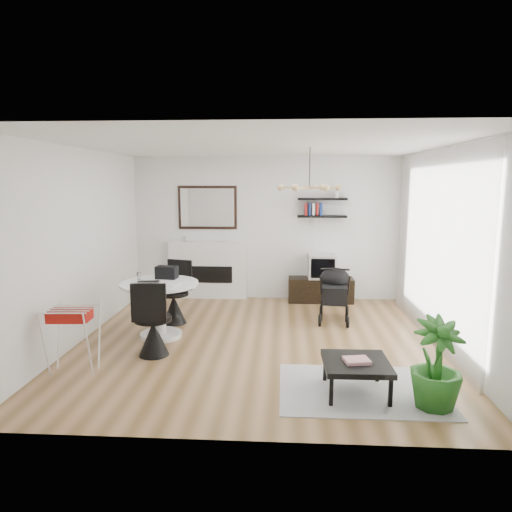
# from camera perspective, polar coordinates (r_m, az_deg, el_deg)

# --- Properties ---
(floor) EXTENTS (5.00, 5.00, 0.00)m
(floor) POSITION_cam_1_polar(r_m,az_deg,el_deg) (6.54, 0.23, -10.67)
(floor) COLOR brown
(floor) RESTS_ON ground
(ceiling) EXTENTS (5.00, 5.00, 0.00)m
(ceiling) POSITION_cam_1_polar(r_m,az_deg,el_deg) (6.17, 0.24, 13.64)
(ceiling) COLOR white
(ceiling) RESTS_ON wall_back
(wall_back) EXTENTS (5.00, 0.00, 5.00)m
(wall_back) POSITION_cam_1_polar(r_m,az_deg,el_deg) (8.69, 1.17, 3.43)
(wall_back) COLOR white
(wall_back) RESTS_ON floor
(wall_left) EXTENTS (0.00, 5.00, 5.00)m
(wall_left) POSITION_cam_1_polar(r_m,az_deg,el_deg) (6.82, -21.23, 1.23)
(wall_left) COLOR white
(wall_left) RESTS_ON floor
(wall_right) EXTENTS (0.00, 5.00, 5.00)m
(wall_right) POSITION_cam_1_polar(r_m,az_deg,el_deg) (6.56, 22.59, 0.86)
(wall_right) COLOR white
(wall_right) RESTS_ON floor
(sheer_curtain) EXTENTS (0.04, 3.60, 2.60)m
(sheer_curtain) POSITION_cam_1_polar(r_m,az_deg,el_deg) (6.72, 21.23, 1.11)
(sheer_curtain) COLOR white
(sheer_curtain) RESTS_ON wall_right
(fireplace) EXTENTS (1.50, 0.17, 2.16)m
(fireplace) POSITION_cam_1_polar(r_m,az_deg,el_deg) (8.82, -6.03, -0.90)
(fireplace) COLOR white
(fireplace) RESTS_ON floor
(shelf_lower) EXTENTS (0.90, 0.25, 0.04)m
(shelf_lower) POSITION_cam_1_polar(r_m,az_deg,el_deg) (8.56, 8.24, 4.93)
(shelf_lower) COLOR black
(shelf_lower) RESTS_ON wall_back
(shelf_upper) EXTENTS (0.90, 0.25, 0.04)m
(shelf_upper) POSITION_cam_1_polar(r_m,az_deg,el_deg) (8.54, 8.29, 7.07)
(shelf_upper) COLOR black
(shelf_upper) RESTS_ON wall_back
(pendant_lamp) EXTENTS (0.90, 0.90, 0.10)m
(pendant_lamp) POSITION_cam_1_polar(r_m,az_deg,el_deg) (6.45, 6.68, 8.50)
(pendant_lamp) COLOR tan
(pendant_lamp) RESTS_ON ceiling
(tv_console) EXTENTS (1.21, 0.42, 0.45)m
(tv_console) POSITION_cam_1_polar(r_m,az_deg,el_deg) (8.68, 8.08, -4.20)
(tv_console) COLOR black
(tv_console) RESTS_ON floor
(crt_tv) EXTENTS (0.51, 0.45, 0.45)m
(crt_tv) POSITION_cam_1_polar(r_m,az_deg,el_deg) (8.59, 8.23, -1.29)
(crt_tv) COLOR silver
(crt_tv) RESTS_ON tv_console
(dining_table) EXTENTS (1.11, 1.11, 0.81)m
(dining_table) POSITION_cam_1_polar(r_m,az_deg,el_deg) (6.73, -11.91, -5.53)
(dining_table) COLOR white
(dining_table) RESTS_ON floor
(laptop) EXTENTS (0.33, 0.24, 0.02)m
(laptop) POSITION_cam_1_polar(r_m,az_deg,el_deg) (6.62, -13.36, -3.26)
(laptop) COLOR black
(laptop) RESTS_ON dining_table
(black_bag) EXTENTS (0.33, 0.22, 0.18)m
(black_bag) POSITION_cam_1_polar(r_m,az_deg,el_deg) (6.89, -11.10, -2.02)
(black_bag) COLOR black
(black_bag) RESTS_ON dining_table
(newspaper) EXTENTS (0.37, 0.33, 0.01)m
(newspaper) POSITION_cam_1_polar(r_m,az_deg,el_deg) (6.52, -10.91, -3.44)
(newspaper) COLOR white
(newspaper) RESTS_ON dining_table
(drinking_glass) EXTENTS (0.06, 0.06, 0.10)m
(drinking_glass) POSITION_cam_1_polar(r_m,az_deg,el_deg) (6.93, -14.43, -2.42)
(drinking_glass) COLOR white
(drinking_glass) RESTS_ON dining_table
(chair_far) EXTENTS (0.51, 0.52, 0.99)m
(chair_far) POSITION_cam_1_polar(r_m,az_deg,el_deg) (7.41, -10.14, -5.88)
(chair_far) COLOR black
(chair_far) RESTS_ON floor
(chair_near) EXTENTS (0.48, 0.49, 1.00)m
(chair_near) POSITION_cam_1_polar(r_m,az_deg,el_deg) (6.09, -12.74, -9.27)
(chair_near) COLOR black
(chair_near) RESTS_ON floor
(drying_rack) EXTENTS (0.56, 0.53, 0.79)m
(drying_rack) POSITION_cam_1_polar(r_m,az_deg,el_deg) (5.83, -21.92, -9.50)
(drying_rack) COLOR white
(drying_rack) RESTS_ON floor
(stroller) EXTENTS (0.56, 0.82, 0.96)m
(stroller) POSITION_cam_1_polar(r_m,az_deg,el_deg) (7.49, 9.78, -4.94)
(stroller) COLOR black
(stroller) RESTS_ON floor
(rug) EXTENTS (1.76, 1.27, 0.01)m
(rug) POSITION_cam_1_polar(r_m,az_deg,el_deg) (5.26, 13.04, -15.95)
(rug) COLOR #9F9F9F
(rug) RESTS_ON floor
(coffee_table) EXTENTS (0.69, 0.69, 0.35)m
(coffee_table) POSITION_cam_1_polar(r_m,az_deg,el_deg) (5.05, 12.42, -13.11)
(coffee_table) COLOR black
(coffee_table) RESTS_ON rug
(magazines) EXTENTS (0.29, 0.25, 0.04)m
(magazines) POSITION_cam_1_polar(r_m,az_deg,el_deg) (5.00, 12.48, -12.63)
(magazines) COLOR #BC2F3F
(magazines) RESTS_ON coffee_table
(potted_plant) EXTENTS (0.63, 0.63, 0.92)m
(potted_plant) POSITION_cam_1_polar(r_m,az_deg,el_deg) (4.93, 21.61, -12.42)
(potted_plant) COLOR #22601B
(potted_plant) RESTS_ON floor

